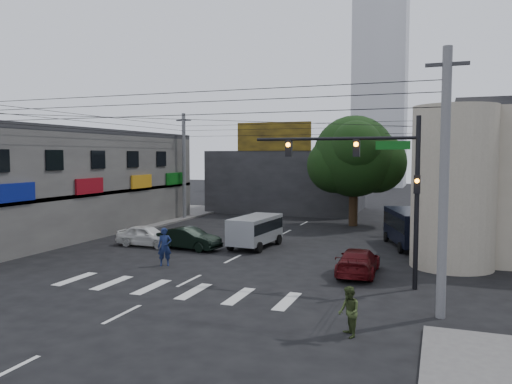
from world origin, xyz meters
The scene contains 19 objects.
ground centered at (0.00, 0.00, 0.00)m, with size 160.00×160.00×0.00m, color black.
sidewalk_far_left centered at (-18.00, 18.00, 0.07)m, with size 16.00×16.00×0.15m, color #514F4C.
building_left centered at (-18.00, 6.00, 3.50)m, with size 14.00×24.00×7.00m, color #484643.
corner_column centered at (11.00, 4.00, 4.00)m, with size 4.00×4.00×8.00m, color #9D937C.
building_far centered at (-4.00, 26.00, 3.00)m, with size 14.00×10.00×6.00m, color #232326.
billboard centered at (-4.00, 21.10, 7.30)m, with size 7.00×0.30×2.60m, color olive.
tower_distant centered at (0.00, 70.00, 22.00)m, with size 9.00×9.00×44.00m, color silver.
street_tree centered at (4.00, 17.00, 5.47)m, with size 6.40×6.40×8.70m.
traffic_gantry centered at (7.82, -1.00, 4.83)m, with size 7.10×0.35×7.20m.
utility_pole_near_right centered at (10.50, -4.50, 4.60)m, with size 0.32×0.32×9.20m, color #59595B.
utility_pole_far_left centered at (-10.50, 16.00, 4.60)m, with size 0.32×0.32×9.20m, color #59595B.
utility_pole_far_right centered at (10.50, 16.00, 4.60)m, with size 0.32×0.32×9.20m, color #59595B.
dark_sedan centered at (-3.53, 3.68, 0.65)m, with size 4.08×1.89×1.30m, color black.
white_compact centered at (-6.50, 3.72, 0.64)m, with size 3.80×1.57×1.29m, color silver.
maroon_sedan centered at (6.88, 0.79, 0.62)m, with size 1.84×4.30×1.24m, color #4C0A0D.
silver_minivan centered at (-0.04, 5.60, 0.94)m, with size 2.16×4.51×1.88m, color #93969A, non-canonical shape.
navy_van centered at (8.80, 8.90, 1.12)m, with size 3.71×5.97×2.24m, color black, non-canonical shape.
traffic_officer centered at (-2.61, -0.67, 0.96)m, with size 0.83×0.73×1.93m, color #131E45.
pedestrian_olive centered at (7.84, -7.40, 0.78)m, with size 0.88×0.95×1.57m, color #32401D.
Camera 1 is at (10.35, -22.47, 5.58)m, focal length 35.00 mm.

